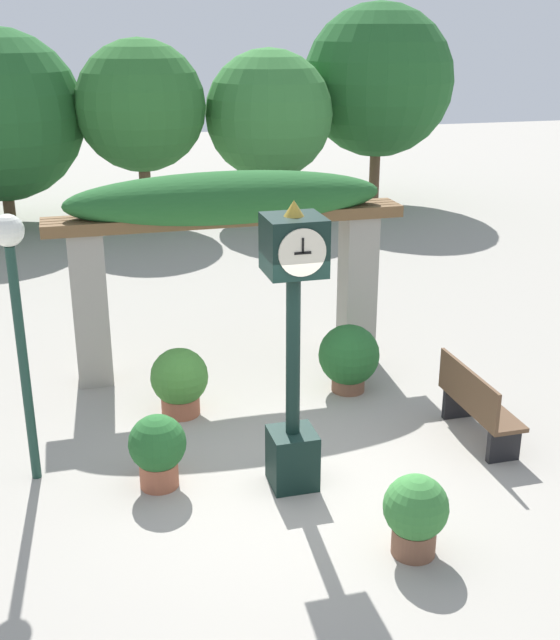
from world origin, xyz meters
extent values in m
plane|color=gray|center=(0.00, 0.00, 0.00)|extent=(60.00, 60.00, 0.00)
cube|color=black|center=(-0.01, -0.05, 0.31)|extent=(0.47, 0.47, 0.61)
cylinder|color=black|center=(-0.01, -0.05, 1.45)|extent=(0.14, 0.14, 1.67)
cylinder|color=gold|center=(-0.01, -0.05, 2.30)|extent=(0.23, 0.23, 0.04)
cube|color=black|center=(-0.01, -0.05, 2.60)|extent=(0.55, 0.55, 0.55)
cylinder|color=beige|center=(-0.01, -0.33, 2.60)|extent=(0.45, 0.02, 0.45)
cylinder|color=beige|center=(-0.01, 0.24, 2.60)|extent=(0.45, 0.02, 0.45)
cube|color=black|center=(-0.01, -0.35, 2.60)|extent=(0.16, 0.01, 0.02)
cube|color=black|center=(-0.01, -0.35, 2.67)|extent=(0.02, 0.01, 0.15)
cone|color=gold|center=(-0.01, -0.05, 2.95)|extent=(0.19, 0.19, 0.15)
cube|color=gray|center=(-1.87, 3.16, 1.04)|extent=(0.45, 0.45, 2.09)
cube|color=gray|center=(1.87, 3.16, 1.04)|extent=(0.45, 0.45, 2.09)
cube|color=brown|center=(0.00, 2.94, 2.16)|extent=(4.80, 0.13, 0.16)
cube|color=brown|center=(0.00, 3.09, 2.16)|extent=(4.80, 0.13, 0.16)
cube|color=brown|center=(0.00, 3.24, 2.16)|extent=(4.80, 0.13, 0.16)
cube|color=brown|center=(0.00, 3.39, 2.16)|extent=(4.80, 0.13, 0.16)
ellipsoid|color=#235B28|center=(0.00, 3.16, 2.42)|extent=(4.24, 1.05, 0.70)
cylinder|color=#9E563D|center=(-0.90, 1.89, 0.12)|extent=(0.48, 0.48, 0.24)
sphere|color=#427F33|center=(-0.90, 1.89, 0.50)|extent=(0.71, 0.71, 0.71)
cylinder|color=brown|center=(0.74, -1.47, 0.13)|extent=(0.41, 0.41, 0.26)
sphere|color=#387A38|center=(0.74, -1.47, 0.49)|extent=(0.60, 0.60, 0.60)
cylinder|color=#9E563D|center=(-1.37, 0.28, 0.14)|extent=(0.41, 0.41, 0.28)
sphere|color=#235B28|center=(-1.37, 0.28, 0.50)|extent=(0.60, 0.60, 0.60)
cylinder|color=brown|center=(1.34, 1.99, 0.10)|extent=(0.44, 0.44, 0.21)
sphere|color=#235B28|center=(1.34, 1.99, 0.51)|extent=(0.80, 0.80, 0.80)
cube|color=brown|center=(2.38, 0.36, 0.41)|extent=(0.42, 1.37, 0.05)
cube|color=brown|center=(2.19, 0.36, 0.67)|extent=(0.04, 1.37, 0.45)
cube|color=black|center=(2.38, -0.19, 0.20)|extent=(0.38, 0.08, 0.39)
cube|color=black|center=(2.38, 0.91, 0.20)|extent=(0.38, 0.08, 0.39)
cylinder|color=#19382D|center=(-2.62, 0.80, 1.27)|extent=(0.10, 0.10, 2.55)
sphere|color=white|center=(-2.62, 0.80, 2.71)|extent=(0.32, 0.32, 0.32)
cylinder|color=brown|center=(-3.40, 13.08, 0.61)|extent=(0.28, 0.28, 1.21)
cylinder|color=brown|center=(-0.18, 12.33, 0.87)|extent=(0.28, 0.28, 1.74)
sphere|color=#2D6B2D|center=(-0.18, 12.33, 2.81)|extent=(3.05, 3.05, 3.05)
cylinder|color=brown|center=(2.94, 12.42, 0.71)|extent=(0.28, 0.28, 1.42)
sphere|color=#387A38|center=(2.94, 12.42, 2.52)|extent=(3.14, 3.14, 3.14)
cylinder|color=brown|center=(6.10, 13.24, 0.93)|extent=(0.28, 0.28, 1.85)
sphere|color=#235B28|center=(6.10, 13.24, 3.22)|extent=(3.92, 3.92, 3.92)
camera|label=1|loc=(-2.05, -7.12, 4.54)|focal=45.00mm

